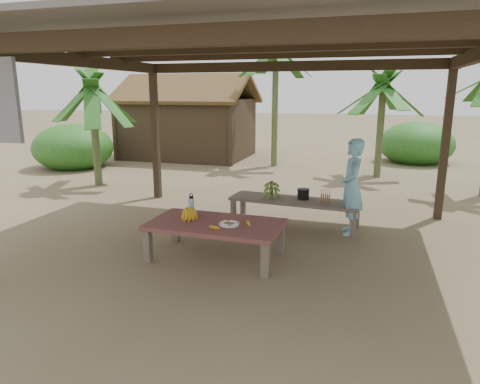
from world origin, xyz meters
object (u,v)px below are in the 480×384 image
(ripe_banana_bunch, at_px, (187,213))
(woman, at_px, (352,187))
(work_table, at_px, (215,227))
(water_flask, at_px, (191,206))
(bench, at_px, (294,203))
(cooking_pot, at_px, (303,194))
(plate, at_px, (229,224))

(ripe_banana_bunch, height_order, woman, woman)
(work_table, relative_size, water_flask, 5.82)
(water_flask, bearing_deg, work_table, -30.60)
(bench, xyz_separation_m, water_flask, (-1.25, -1.50, 0.24))
(bench, bearing_deg, ripe_banana_bunch, -120.17)
(work_table, bearing_deg, cooking_pot, 64.88)
(water_flask, bearing_deg, plate, -27.06)
(water_flask, xyz_separation_m, cooking_pot, (1.39, 1.58, -0.10))
(cooking_pot, distance_m, woman, 0.87)
(bench, xyz_separation_m, woman, (0.94, -0.19, 0.37))
(cooking_pot, bearing_deg, plate, -109.94)
(cooking_pot, bearing_deg, work_table, -116.48)
(ripe_banana_bunch, height_order, water_flask, water_flask)
(woman, bearing_deg, plate, -52.13)
(plate, bearing_deg, cooking_pot, 70.06)
(work_table, xyz_separation_m, bench, (0.78, 1.78, -0.04))
(bench, bearing_deg, work_table, -108.50)
(work_table, height_order, bench, work_table)
(water_flask, height_order, cooking_pot, water_flask)
(work_table, bearing_deg, woman, 44.13)
(work_table, height_order, cooking_pot, cooking_pot)
(plate, xyz_separation_m, woman, (1.50, 1.67, 0.25))
(bench, distance_m, water_flask, 1.97)
(work_table, relative_size, ripe_banana_bunch, 6.32)
(bench, relative_size, woman, 1.46)
(bench, distance_m, ripe_banana_bunch, 2.12)
(cooking_pot, xyz_separation_m, woman, (0.80, -0.26, 0.23))
(ripe_banana_bunch, xyz_separation_m, cooking_pot, (1.37, 1.80, -0.05))
(water_flask, bearing_deg, ripe_banana_bunch, -83.35)
(plate, distance_m, cooking_pot, 2.05)
(bench, relative_size, ripe_banana_bunch, 7.78)
(bench, height_order, cooking_pot, cooking_pot)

